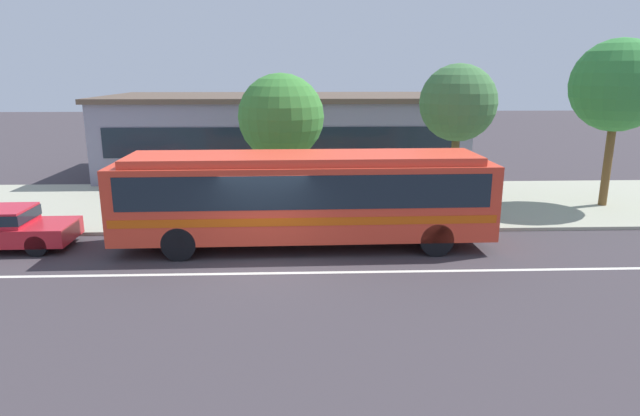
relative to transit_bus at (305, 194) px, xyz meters
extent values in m
plane|color=#3B353A|center=(-1.16, -1.52, -1.69)|extent=(120.00, 120.00, 0.00)
cube|color=#A0A08B|center=(-1.16, 5.35, -1.63)|extent=(60.00, 8.00, 0.12)
cube|color=silver|center=(-1.16, -2.32, -1.69)|extent=(56.00, 0.16, 0.01)
cube|color=red|center=(-0.02, 0.00, -0.14)|extent=(11.45, 2.67, 2.24)
cube|color=red|center=(-0.02, 0.00, 1.10)|extent=(10.53, 2.35, 0.24)
cube|color=#19232D|center=(-0.02, 0.00, 0.30)|extent=(10.77, 2.68, 0.99)
cube|color=#D04E0D|center=(-0.02, 0.00, -0.55)|extent=(11.22, 2.69, 0.24)
cube|color=#19232D|center=(5.64, 0.09, 0.30)|extent=(0.16, 2.18, 1.08)
cylinder|color=black|center=(3.84, 1.16, -1.19)|extent=(1.00, 0.30, 1.00)
cylinder|color=black|center=(3.88, -1.04, -1.19)|extent=(1.00, 0.30, 1.00)
cylinder|color=black|center=(-3.69, 1.04, -1.19)|extent=(1.00, 0.30, 1.00)
cylinder|color=black|center=(-3.65, -1.16, -1.19)|extent=(1.00, 0.30, 1.00)
cylinder|color=black|center=(-7.98, 0.92, -1.37)|extent=(0.64, 0.23, 0.64)
cylinder|color=black|center=(-7.95, -0.63, -1.37)|extent=(0.64, 0.23, 0.64)
cylinder|color=#2A382E|center=(1.91, 2.07, -1.15)|extent=(0.14, 0.14, 0.83)
cylinder|color=#2A382E|center=(2.05, 2.00, -1.15)|extent=(0.14, 0.14, 0.83)
cylinder|color=gold|center=(1.98, 2.04, -0.44)|extent=(0.46, 0.46, 0.60)
sphere|color=tan|center=(1.98, 2.04, -0.03)|extent=(0.21, 0.21, 0.21)
cylinder|color=gray|center=(4.27, 2.08, -0.33)|extent=(0.08, 0.08, 2.48)
cube|color=yellow|center=(4.27, 2.08, 0.71)|extent=(0.11, 0.44, 0.56)
cylinder|color=brown|center=(-0.84, 4.60, -0.38)|extent=(0.28, 0.28, 2.38)
sphere|color=#3C8235|center=(-0.84, 4.60, 1.95)|extent=(3.27, 3.27, 3.27)
cylinder|color=brown|center=(5.95, 4.68, -0.07)|extent=(0.31, 0.31, 3.00)
sphere|color=#41753F|center=(5.95, 4.68, 2.46)|extent=(2.96, 2.96, 2.96)
cylinder|color=brown|center=(11.99, 4.46, 0.16)|extent=(0.32, 0.32, 3.46)
sphere|color=#37863B|center=(11.99, 4.46, 3.12)|extent=(3.51, 3.51, 3.51)
cube|color=gray|center=(-0.96, 12.83, 0.25)|extent=(17.90, 7.89, 3.88)
cube|color=#19232D|center=(-0.96, 8.86, 0.44)|extent=(16.47, 0.04, 1.40)
cube|color=brown|center=(-0.96, 12.83, 2.30)|extent=(18.30, 8.29, 0.24)
camera|label=1|loc=(-0.13, -16.11, 3.65)|focal=30.26mm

